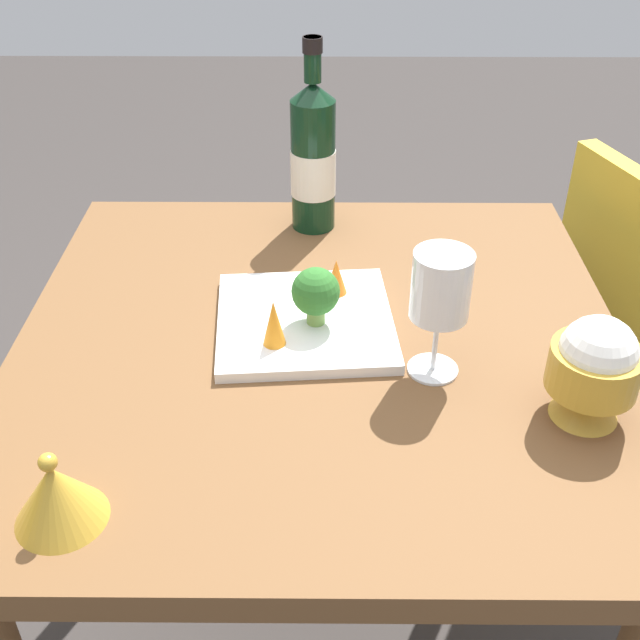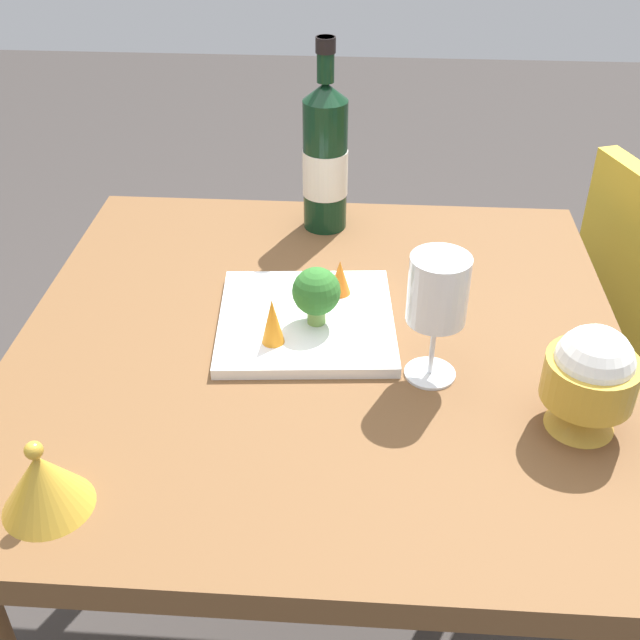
% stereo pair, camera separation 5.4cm
% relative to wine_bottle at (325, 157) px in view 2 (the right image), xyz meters
% --- Properties ---
extents(dining_table, '(0.86, 0.86, 0.76)m').
position_rel_wine_bottle_xyz_m(dining_table, '(-0.34, -0.01, -0.22)').
color(dining_table, brown).
rests_on(dining_table, ground_plane).
extents(wine_bottle, '(0.08, 0.08, 0.33)m').
position_rel_wine_bottle_xyz_m(wine_bottle, '(0.00, 0.00, 0.00)').
color(wine_bottle, black).
rests_on(wine_bottle, dining_table).
extents(wine_glass, '(0.08, 0.08, 0.18)m').
position_rel_wine_bottle_xyz_m(wine_glass, '(-0.41, -0.17, 0.00)').
color(wine_glass, white).
rests_on(wine_glass, dining_table).
extents(rice_bowl, '(0.11, 0.11, 0.14)m').
position_rel_wine_bottle_xyz_m(rice_bowl, '(-0.50, -0.34, -0.05)').
color(rice_bowl, gold).
rests_on(rice_bowl, dining_table).
extents(rice_bowl_lid, '(0.10, 0.10, 0.09)m').
position_rel_wine_bottle_xyz_m(rice_bowl_lid, '(-0.67, 0.26, -0.09)').
color(rice_bowl_lid, gold).
rests_on(rice_bowl_lid, dining_table).
extents(serving_plate, '(0.27, 0.27, 0.02)m').
position_rel_wine_bottle_xyz_m(serving_plate, '(-0.31, 0.01, -0.12)').
color(serving_plate, white).
rests_on(serving_plate, dining_table).
extents(broccoli_floret, '(0.07, 0.07, 0.09)m').
position_rel_wine_bottle_xyz_m(broccoli_floret, '(-0.32, -0.01, -0.06)').
color(broccoli_floret, '#729E4C').
rests_on(broccoli_floret, serving_plate).
extents(carrot_garnish_left, '(0.03, 0.03, 0.07)m').
position_rel_wine_bottle_xyz_m(carrot_garnish_left, '(-0.37, 0.05, -0.08)').
color(carrot_garnish_left, orange).
rests_on(carrot_garnish_left, serving_plate).
extents(carrot_garnish_right, '(0.03, 0.03, 0.05)m').
position_rel_wine_bottle_xyz_m(carrot_garnish_right, '(-0.24, -0.04, -0.08)').
color(carrot_garnish_right, orange).
rests_on(carrot_garnish_right, serving_plate).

